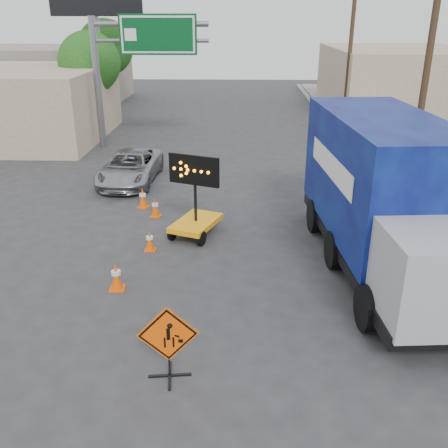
{
  "coord_description": "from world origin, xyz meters",
  "views": [
    {
      "loc": [
        1.2,
        -9.27,
        6.8
      ],
      "look_at": [
        0.79,
        2.78,
        1.75
      ],
      "focal_mm": 40.0,
      "sensor_mm": 36.0,
      "label": 1
    }
  ],
  "objects_px": {
    "construction_sign": "(168,341)",
    "box_truck": "(384,205)",
    "pickup_truck": "(130,167)",
    "arrow_board": "(196,218)"
  },
  "relations": [
    {
      "from": "construction_sign",
      "to": "arrow_board",
      "type": "relative_size",
      "value": 0.6
    },
    {
      "from": "pickup_truck",
      "to": "arrow_board",
      "type": "bearing_deg",
      "value": -57.48
    },
    {
      "from": "box_truck",
      "to": "arrow_board",
      "type": "bearing_deg",
      "value": 154.58
    },
    {
      "from": "box_truck",
      "to": "construction_sign",
      "type": "bearing_deg",
      "value": -141.65
    },
    {
      "from": "construction_sign",
      "to": "box_truck",
      "type": "xyz_separation_m",
      "value": [
        5.41,
        5.01,
        1.07
      ]
    },
    {
      "from": "box_truck",
      "to": "pickup_truck",
      "type": "bearing_deg",
      "value": 134.25
    },
    {
      "from": "construction_sign",
      "to": "box_truck",
      "type": "distance_m",
      "value": 7.45
    },
    {
      "from": "pickup_truck",
      "to": "box_truck",
      "type": "distance_m",
      "value": 11.85
    },
    {
      "from": "construction_sign",
      "to": "arrow_board",
      "type": "bearing_deg",
      "value": 83.85
    },
    {
      "from": "construction_sign",
      "to": "pickup_truck",
      "type": "distance_m",
      "value": 13.24
    }
  ]
}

